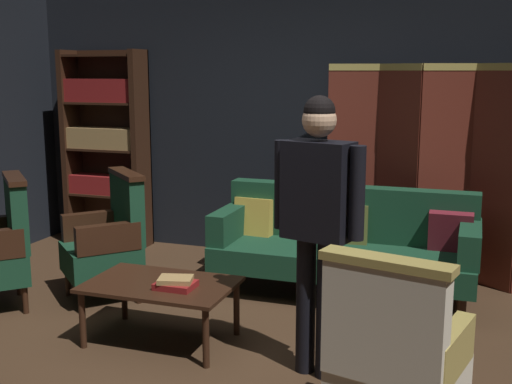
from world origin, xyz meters
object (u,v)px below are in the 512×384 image
coffee_table (161,289)px  book_tan_leather (176,280)px  bookshelf (106,143)px  velvet_couch (345,241)px  book_red_leather (176,285)px  armchair_wing_left (109,240)px  folding_screen (444,171)px  armchair_gilt_accent (395,361)px  standing_figure (318,211)px

coffee_table → book_tan_leather: book_tan_leather is taller
bookshelf → velvet_couch: (2.70, -0.74, -0.64)m
bookshelf → book_red_leather: (1.85, -2.16, -0.65)m
velvet_couch → armchair_wing_left: (-1.79, -0.73, 0.04)m
coffee_table → armchair_wing_left: 1.02m
folding_screen → book_red_leather: folding_screen is taller
folding_screen → book_tan_leather: bearing=-127.4°
folding_screen → armchair_gilt_accent: 2.88m
bookshelf → folding_screen: bearing=-1.6°
bookshelf → book_tan_leather: 2.91m
standing_figure → folding_screen: bearing=74.0°
armchair_wing_left → book_tan_leather: 1.17m
velvet_couch → book_tan_leather: 1.66m
standing_figure → book_tan_leather: (-0.97, 0.06, -0.55)m
book_red_leather → armchair_wing_left: bearing=143.6°
coffee_table → book_tan_leather: bearing=-23.3°
bookshelf → book_red_leather: 2.92m
folding_screen → book_red_leather: 2.65m
folding_screen → armchair_gilt_accent: bearing=-91.0°
bookshelf → standing_figure: bearing=-38.2°
armchair_wing_left → book_red_leather: (0.94, -0.69, -0.05)m
velvet_couch → coffee_table: size_ratio=2.12×
velvet_couch → standing_figure: 1.59m
standing_figure → velvet_couch: bearing=94.7°
velvet_couch → armchair_wing_left: size_ratio=2.04×
bookshelf → armchair_wing_left: bearing=-58.1°
armchair_wing_left → armchair_gilt_accent: bearing=-30.7°
bookshelf → standing_figure: 3.59m
folding_screen → bookshelf: size_ratio=1.02×
bookshelf → standing_figure: (2.82, -2.22, -0.07)m
armchair_gilt_accent → velvet_couch: bearing=107.2°
velvet_couch → book_red_leather: 1.66m
folding_screen → armchair_wing_left: size_ratio=2.01×
bookshelf → book_red_leather: bearing=-49.4°
armchair_wing_left → coffee_table: bearing=-38.5°
velvet_couch → armchair_gilt_accent: armchair_gilt_accent is taller
folding_screen → book_red_leather: (-1.58, -2.06, -0.54)m
bookshelf → book_tan_leather: (1.85, -2.16, -0.61)m
book_tan_leather → folding_screen: bearing=52.6°
folding_screen → bookshelf: 3.43m
velvet_couch → armchair_wing_left: bearing=-157.9°
book_tan_leather → velvet_couch: bearing=59.1°
folding_screen → book_red_leather: bearing=-127.4°
folding_screen → book_tan_leather: folding_screen is taller
armchair_gilt_accent → armchair_wing_left: size_ratio=1.00×
armchair_wing_left → book_tan_leather: (0.94, -0.69, -0.01)m
coffee_table → standing_figure: (1.12, -0.12, 0.65)m
standing_figure → book_red_leather: standing_figure is taller
folding_screen → standing_figure: 2.21m
velvet_couch → standing_figure: size_ratio=1.25×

